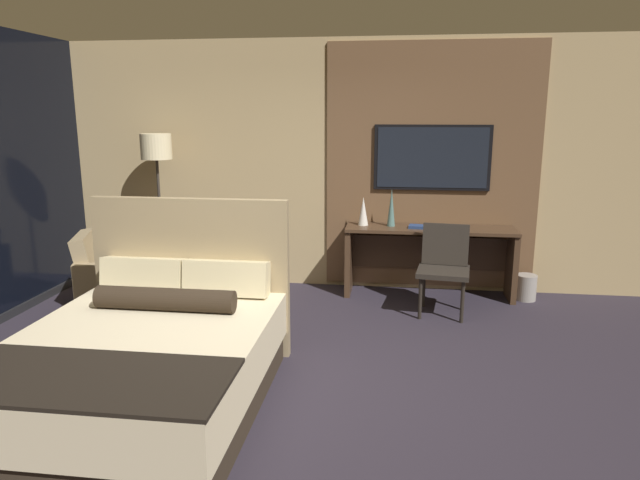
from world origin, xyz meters
The scene contains 12 objects.
ground_plane centered at (0.00, 0.00, 0.00)m, with size 16.00×16.00×0.00m, color #28232D.
wall_back_tv_panel centered at (0.16, 2.59, 1.40)m, with size 7.20×0.09×2.80m.
bed centered at (-0.88, -0.43, 0.34)m, with size 1.66×2.10×1.32m.
desk centered at (1.18, 2.34, 0.52)m, with size 1.83×0.47×0.77m.
tv centered at (1.18, 2.52, 1.51)m, with size 1.27×0.04×0.71m.
desk_chair centered at (1.30, 1.79, 0.53)m, with size 0.56×0.56×0.89m.
armchair_by_window centered at (-2.03, 1.49, 0.27)m, with size 1.04×1.07×0.80m.
floor_lamp centered at (-1.85, 2.20, 1.49)m, with size 0.34×0.34×1.77m.
vase_tall centered at (0.75, 2.33, 0.98)m, with size 0.09×0.09×0.41m.
vase_short centered at (0.44, 2.34, 0.93)m, with size 0.11×0.11×0.31m.
book centered at (1.06, 2.26, 0.79)m, with size 0.24×0.18×0.03m.
waste_bin centered at (2.23, 2.29, 0.14)m, with size 0.22×0.22×0.28m.
Camera 1 is at (0.79, -3.88, 1.99)m, focal length 32.00 mm.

